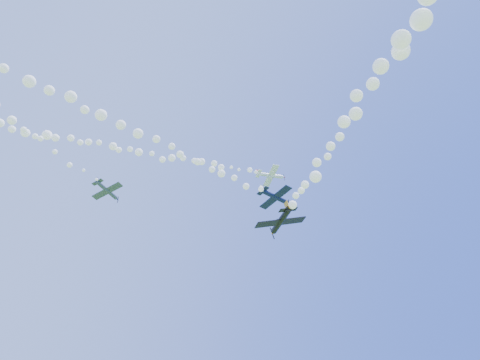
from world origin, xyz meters
TOP-DOWN VIEW (x-y plane):
  - plane_white at (10.46, -3.44)m, footprint 6.06×6.41m
  - smoke_trail_white at (-23.67, 8.57)m, footprint 64.96×24.30m
  - plane_navy at (11.92, -2.70)m, footprint 7.60×7.94m
  - smoke_trail_navy at (-31.33, -4.00)m, footprint 81.99×5.16m
  - plane_grey at (-15.87, 12.26)m, footprint 5.95×6.22m
  - plane_black at (2.40, -14.13)m, footprint 7.40×7.22m

SIDE VIEW (x-z plane):
  - plane_black at x=2.40m, z-range 31.83..34.30m
  - plane_grey at x=-15.87m, z-range 45.76..48.08m
  - smoke_trail_navy at x=-31.33m, z-range 46.67..49.64m
  - plane_navy at x=11.92m, z-range 47.21..49.51m
  - smoke_trail_white at x=-23.67m, z-range 50.95..53.61m
  - plane_white at x=10.46m, z-range 51.78..53.42m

